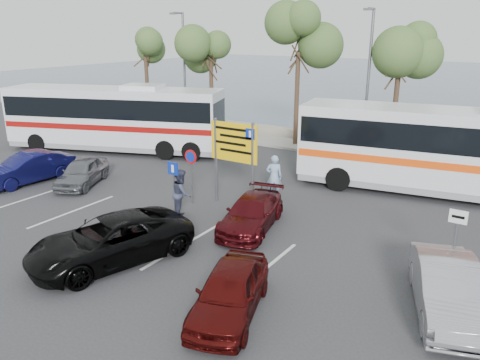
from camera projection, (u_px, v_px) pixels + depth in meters
The scene contains 25 objects.
ground at pixel (166, 225), 17.77m from camera, with size 120.00×120.00×0.00m, color #2F2F32.
kerb_strip at pixel (317, 148), 28.94m from camera, with size 44.00×2.40×0.15m, color gray.
seawall at pixel (330, 138), 30.47m from camera, with size 48.00×0.80×0.60m, color gray.
sea at pixel (451, 82), 65.74m from camera, with size 140.00×140.00×0.00m, color #3E5364.
tree_far_left at pixel (144, 40), 34.23m from camera, with size 3.20×3.20×7.60m.
tree_left at pixel (211, 46), 31.23m from camera, with size 3.20×3.20×7.20m.
tree_mid at pixel (299, 37), 27.68m from camera, with size 3.20×3.20×8.00m.
tree_right at pixel (401, 47), 24.74m from camera, with size 3.20×3.20×7.40m.
street_lamp_left at pixel (184, 67), 32.31m from camera, with size 0.45×1.15×8.01m.
street_lamp_right at pixel (368, 77), 25.61m from camera, with size 0.45×1.15×8.01m.
direction_sign at pixel (234, 149), 19.06m from camera, with size 2.20×0.12×3.60m.
sign_no_stop at pixel (191, 168), 19.50m from camera, with size 0.60×0.08×2.35m.
sign_parking at pixel (174, 182), 18.05m from camera, with size 0.50×0.07×2.25m.
sign_taxi at pixel (456, 235), 13.47m from camera, with size 0.50×0.07×2.20m.
lane_markings at pixel (125, 227), 17.55m from camera, with size 12.02×4.20×0.01m, color silver, non-canonical shape.
coach_bus_left at pixel (115, 120), 27.98m from camera, with size 13.10×7.12×4.04m.
coach_bus_right at pixel (451, 154), 20.31m from camera, with size 13.34×4.83×4.07m.
car_silver_a at pixel (82, 172), 22.14m from camera, with size 1.48×3.69×1.26m, color slate.
car_blue at pixel (28, 168), 22.47m from camera, with size 1.51×4.34×1.43m, color #0E0F44.
car_maroon at pixel (251, 213), 17.29m from camera, with size 1.66×4.08×1.18m, color #430B0F.
car_red at pixel (230, 291), 12.04m from camera, with size 1.53×3.80×1.29m, color #460B0A.
suv_black at pixel (111, 240), 14.79m from camera, with size 2.39×5.19×1.44m, color black.
car_silver_b at pixel (447, 288), 12.07m from camera, with size 1.48×4.24×1.40m, color #9D9DA2.
pedestrian_near at pixel (274, 177), 20.31m from camera, with size 0.71×0.46×1.94m, color #8EACCF.
pedestrian_far at pixel (182, 193), 18.27m from camera, with size 0.94×0.73×1.93m, color #373A52.
Camera 1 is at (11.25, -12.23, 7.09)m, focal length 35.00 mm.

